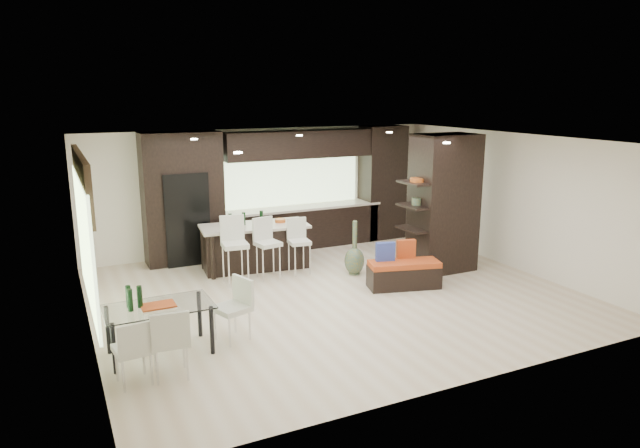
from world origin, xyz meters
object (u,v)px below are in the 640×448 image
chair_near (170,345)px  chair_far (133,354)px  stool_mid (268,255)px  dining_table (160,330)px  chair_end (232,313)px  stool_right (299,252)px  stool_left (235,257)px  kitchen_island (255,246)px  floor_vase (355,248)px  bench (404,274)px

chair_near → chair_far: (-0.44, 0.02, -0.03)m
stool_mid → dining_table: size_ratio=0.66×
chair_end → stool_right: bearing=-59.9°
stool_left → chair_near: (-1.81, -3.08, -0.08)m
kitchen_island → stool_right: kitchen_island is taller
chair_end → chair_far: bearing=96.6°
stool_right → stool_left: bearing=-173.0°
kitchen_island → stool_right: 0.99m
kitchen_island → stool_left: 1.02m
chair_near → stool_mid: bearing=57.0°
kitchen_island → floor_vase: size_ratio=1.99×
stool_right → kitchen_island: bearing=136.6°
stool_right → chair_near: (-3.11, -3.11, -0.01)m
bench → floor_vase: size_ratio=1.21×
dining_table → chair_end: 1.02m
stool_left → chair_far: 3.80m
stool_left → chair_far: bearing=-121.1°
bench → stool_right: bearing=146.4°
bench → floor_vase: floor_vase is taller
bench → chair_end: size_ratio=1.55×
bench → chair_end: 3.58m
chair_far → dining_table: bearing=50.2°
stool_right → floor_vase: bearing=-22.2°
stool_right → chair_far: (-3.55, -3.09, -0.05)m
floor_vase → dining_table: 4.49m
dining_table → chair_near: bearing=-90.9°
kitchen_island → floor_vase: 2.04m
kitchen_island → bench: size_ratio=1.64×
stool_left → stool_mid: size_ratio=1.08×
chair_near → chair_far: 0.44m
chair_near → stool_right: bearing=50.5°
stool_left → chair_end: bearing=-103.3°
kitchen_island → stool_right: (0.65, -0.75, -0.00)m
dining_table → chair_near: size_ratio=1.67×
stool_right → dining_table: (-3.11, -2.40, -0.10)m
stool_right → floor_vase: (0.95, -0.50, 0.09)m
stool_left → chair_far: size_ratio=1.31×
bench → chair_near: size_ratio=1.52×
chair_near → chair_far: chair_near is taller
dining_table → stool_right: bearing=36.8°
stool_mid → chair_end: stool_mid is taller
kitchen_island → stool_right: size_ratio=2.41×
bench → kitchen_island: bearing=146.2°
stool_left → stool_mid: (0.65, 0.02, -0.04)m
dining_table → chair_near: (0.00, -0.71, 0.08)m
stool_right → chair_far: bearing=-133.3°
stool_right → chair_end: size_ratio=1.06×
kitchen_island → chair_end: 3.47m
stool_mid → chair_end: size_ratio=1.13×
stool_mid → dining_table: (-2.46, -2.39, -0.13)m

